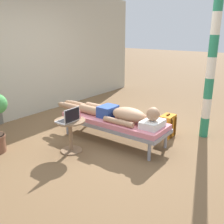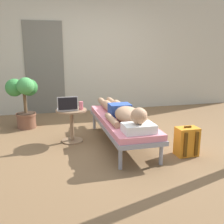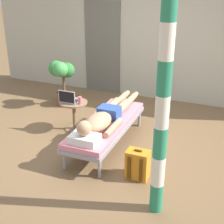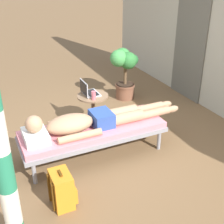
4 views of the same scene
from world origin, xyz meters
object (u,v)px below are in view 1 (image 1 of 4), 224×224
object	(u,v)px
laptop	(69,118)
porch_post	(211,68)
backpack	(167,126)
side_table	(70,130)
person_reclining	(117,113)
lounge_chair	(113,122)
drink_glass	(79,114)

from	to	relation	value
laptop	porch_post	size ratio (longest dim) A/B	0.12
backpack	porch_post	size ratio (longest dim) A/B	0.17
side_table	porch_post	bearing A→B (deg)	-38.41
person_reclining	lounge_chair	bearing A→B (deg)	90.00
laptop	backpack	world-z (taller)	laptop
laptop	drink_glass	bearing A→B (deg)	1.66
person_reclining	porch_post	bearing A→B (deg)	-44.63
lounge_chair	person_reclining	xyz separation A→B (m)	(-0.00, -0.07, 0.17)
laptop	drink_glass	world-z (taller)	laptop
drink_glass	backpack	distance (m)	1.66
drink_glass	porch_post	world-z (taller)	porch_post
side_table	porch_post	distance (m)	2.56
person_reclining	laptop	size ratio (longest dim) A/B	7.00
side_table	porch_post	size ratio (longest dim) A/B	0.21
person_reclining	drink_glass	xyz separation A→B (m)	(-0.59, 0.32, 0.07)
side_table	laptop	world-z (taller)	laptop
drink_glass	backpack	size ratio (longest dim) A/B	0.31
side_table	person_reclining	bearing A→B (deg)	-26.20
porch_post	lounge_chair	bearing A→B (deg)	133.64
laptop	backpack	size ratio (longest dim) A/B	0.73
lounge_chair	backpack	xyz separation A→B (m)	(0.74, -0.66, -0.15)
lounge_chair	drink_glass	bearing A→B (deg)	157.18
person_reclining	side_table	xyz separation A→B (m)	(-0.74, 0.36, -0.16)
drink_glass	porch_post	bearing A→B (deg)	-39.87
lounge_chair	person_reclining	bearing A→B (deg)	-90.00
side_table	lounge_chair	bearing A→B (deg)	-21.63
backpack	porch_post	distance (m)	1.25
lounge_chair	person_reclining	distance (m)	0.18
drink_glass	backpack	world-z (taller)	drink_glass
person_reclining	porch_post	xyz separation A→B (m)	(1.14, -1.13, 0.73)
laptop	backpack	xyz separation A→B (m)	(1.54, -0.91, -0.39)
side_table	backpack	world-z (taller)	side_table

